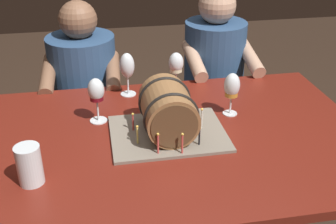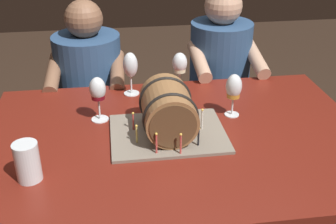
{
  "view_description": "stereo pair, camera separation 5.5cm",
  "coord_description": "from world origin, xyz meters",
  "px_view_note": "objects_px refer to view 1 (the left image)",
  "views": [
    {
      "loc": [
        -0.29,
        -1.38,
        1.61
      ],
      "look_at": [
        -0.04,
        0.01,
        0.86
      ],
      "focal_mm": 45.51,
      "sensor_mm": 36.0,
      "label": 1
    },
    {
      "loc": [
        -0.24,
        -1.39,
        1.61
      ],
      "look_at": [
        -0.04,
        0.01,
        0.86
      ],
      "focal_mm": 45.51,
      "sensor_mm": 36.0,
      "label": 2
    }
  ],
  "objects_px": {
    "beer_pint": "(30,167)",
    "person_seated_left": "(87,109)",
    "wine_glass_amber": "(232,87)",
    "wine_glass_red": "(96,92)",
    "person_seated_right": "(212,97)",
    "wine_glass_white": "(176,65)",
    "wine_glass_empty": "(127,67)",
    "dining_table": "(178,156)",
    "barrel_cake": "(168,113)"
  },
  "relations": [
    {
      "from": "wine_glass_amber",
      "to": "wine_glass_red",
      "type": "distance_m",
      "value": 0.55
    },
    {
      "from": "wine_glass_white",
      "to": "wine_glass_red",
      "type": "bearing_deg",
      "value": -145.1
    },
    {
      "from": "wine_glass_red",
      "to": "person_seated_left",
      "type": "distance_m",
      "value": 0.68
    },
    {
      "from": "wine_glass_red",
      "to": "person_seated_left",
      "type": "bearing_deg",
      "value": 96.13
    },
    {
      "from": "wine_glass_empty",
      "to": "beer_pint",
      "type": "bearing_deg",
      "value": -121.61
    },
    {
      "from": "wine_glass_empty",
      "to": "person_seated_right",
      "type": "bearing_deg",
      "value": 33.48
    },
    {
      "from": "dining_table",
      "to": "person_seated_right",
      "type": "xyz_separation_m",
      "value": [
        0.36,
        0.74,
        -0.12
      ]
    },
    {
      "from": "wine_glass_amber",
      "to": "wine_glass_white",
      "type": "height_order",
      "value": "wine_glass_amber"
    },
    {
      "from": "person_seated_right",
      "to": "dining_table",
      "type": "bearing_deg",
      "value": -115.76
    },
    {
      "from": "wine_glass_red",
      "to": "wine_glass_white",
      "type": "bearing_deg",
      "value": 34.9
    },
    {
      "from": "wine_glass_white",
      "to": "person_seated_right",
      "type": "height_order",
      "value": "person_seated_right"
    },
    {
      "from": "beer_pint",
      "to": "person_seated_right",
      "type": "height_order",
      "value": "person_seated_right"
    },
    {
      "from": "barrel_cake",
      "to": "wine_glass_white",
      "type": "relative_size",
      "value": 2.49
    },
    {
      "from": "wine_glass_red",
      "to": "beer_pint",
      "type": "height_order",
      "value": "wine_glass_red"
    },
    {
      "from": "dining_table",
      "to": "wine_glass_white",
      "type": "height_order",
      "value": "wine_glass_white"
    },
    {
      "from": "person_seated_left",
      "to": "wine_glass_empty",
      "type": "bearing_deg",
      "value": -58.47
    },
    {
      "from": "person_seated_right",
      "to": "wine_glass_amber",
      "type": "bearing_deg",
      "value": -99.82
    },
    {
      "from": "wine_glass_white",
      "to": "beer_pint",
      "type": "distance_m",
      "value": 0.88
    },
    {
      "from": "wine_glass_white",
      "to": "wine_glass_empty",
      "type": "bearing_deg",
      "value": -172.29
    },
    {
      "from": "wine_glass_red",
      "to": "wine_glass_white",
      "type": "relative_size",
      "value": 1.07
    },
    {
      "from": "wine_glass_red",
      "to": "barrel_cake",
      "type": "bearing_deg",
      "value": -31.48
    },
    {
      "from": "dining_table",
      "to": "person_seated_right",
      "type": "height_order",
      "value": "person_seated_right"
    },
    {
      "from": "wine_glass_empty",
      "to": "wine_glass_white",
      "type": "bearing_deg",
      "value": 7.71
    },
    {
      "from": "dining_table",
      "to": "beer_pint",
      "type": "relative_size",
      "value": 11.02
    },
    {
      "from": "barrel_cake",
      "to": "beer_pint",
      "type": "height_order",
      "value": "barrel_cake"
    },
    {
      "from": "barrel_cake",
      "to": "wine_glass_white",
      "type": "xyz_separation_m",
      "value": [
        0.12,
        0.42,
        0.02
      ]
    },
    {
      "from": "wine_glass_amber",
      "to": "wine_glass_red",
      "type": "bearing_deg",
      "value": 176.09
    },
    {
      "from": "barrel_cake",
      "to": "wine_glass_red",
      "type": "relative_size",
      "value": 2.34
    },
    {
      "from": "dining_table",
      "to": "barrel_cake",
      "type": "xyz_separation_m",
      "value": [
        -0.04,
        0.01,
        0.19
      ]
    },
    {
      "from": "wine_glass_empty",
      "to": "wine_glass_white",
      "type": "height_order",
      "value": "wine_glass_empty"
    },
    {
      "from": "wine_glass_red",
      "to": "person_seated_left",
      "type": "height_order",
      "value": "person_seated_left"
    },
    {
      "from": "beer_pint",
      "to": "wine_glass_empty",
      "type": "bearing_deg",
      "value": 58.39
    },
    {
      "from": "wine_glass_white",
      "to": "person_seated_right",
      "type": "distance_m",
      "value": 0.54
    },
    {
      "from": "wine_glass_amber",
      "to": "person_seated_left",
      "type": "xyz_separation_m",
      "value": [
        -0.61,
        0.61,
        -0.36
      ]
    },
    {
      "from": "beer_pint",
      "to": "person_seated_left",
      "type": "distance_m",
      "value": 1.0
    },
    {
      "from": "wine_glass_white",
      "to": "wine_glass_amber",
      "type": "bearing_deg",
      "value": -59.94
    },
    {
      "from": "wine_glass_white",
      "to": "beer_pint",
      "type": "relative_size",
      "value": 1.31
    },
    {
      "from": "beer_pint",
      "to": "person_seated_left",
      "type": "bearing_deg",
      "value": 79.97
    },
    {
      "from": "dining_table",
      "to": "wine_glass_red",
      "type": "relative_size",
      "value": 7.89
    },
    {
      "from": "wine_glass_amber",
      "to": "person_seated_right",
      "type": "relative_size",
      "value": 0.16
    },
    {
      "from": "wine_glass_amber",
      "to": "person_seated_right",
      "type": "bearing_deg",
      "value": 80.18
    },
    {
      "from": "wine_glass_empty",
      "to": "wine_glass_white",
      "type": "distance_m",
      "value": 0.23
    },
    {
      "from": "person_seated_left",
      "to": "barrel_cake",
      "type": "bearing_deg",
      "value": -66.14
    },
    {
      "from": "wine_glass_amber",
      "to": "beer_pint",
      "type": "relative_size",
      "value": 1.37
    },
    {
      "from": "wine_glass_red",
      "to": "wine_glass_empty",
      "type": "bearing_deg",
      "value": 57.8
    },
    {
      "from": "wine_glass_empty",
      "to": "person_seated_right",
      "type": "relative_size",
      "value": 0.17
    },
    {
      "from": "barrel_cake",
      "to": "beer_pint",
      "type": "bearing_deg",
      "value": -156.19
    },
    {
      "from": "wine_glass_red",
      "to": "wine_glass_empty",
      "type": "distance_m",
      "value": 0.27
    },
    {
      "from": "beer_pint",
      "to": "person_seated_right",
      "type": "relative_size",
      "value": 0.12
    },
    {
      "from": "wine_glass_empty",
      "to": "wine_glass_white",
      "type": "xyz_separation_m",
      "value": [
        0.23,
        0.03,
        -0.02
      ]
    }
  ]
}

